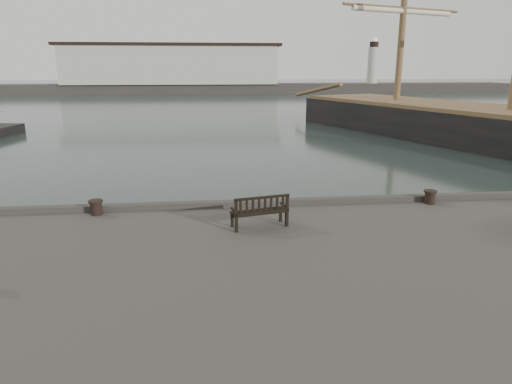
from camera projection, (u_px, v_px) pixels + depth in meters
ground at (233, 252)px, 14.61m from camera, size 400.00×400.00×0.00m
breakwater at (187, 73)px, 101.16m from camera, size 140.00×9.50×12.20m
bench at (260, 217)px, 12.20m from camera, size 1.60×0.84×0.87m
bollard_left at (96, 207)px, 13.24m from camera, size 0.44×0.44×0.43m
bollard_right at (430, 197)px, 14.32m from camera, size 0.52×0.52×0.42m
tall_ship_main at (507, 137)px, 33.02m from camera, size 21.88×41.59×30.94m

